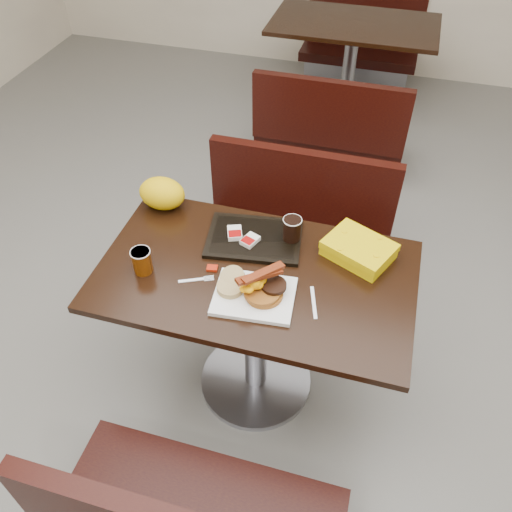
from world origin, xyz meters
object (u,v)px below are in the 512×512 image
(hashbrown_sleeve_left, at_px, (235,233))
(fork, at_px, (191,280))
(tray, at_px, (254,238))
(hashbrown_sleeve_right, at_px, (250,240))
(coffee_cup_far, at_px, (292,229))
(coffee_cup_near, at_px, (142,261))
(bench_far_s, at_px, (332,119))
(bench_far_n, at_px, (361,39))
(platter, at_px, (254,296))
(pancake_stack, at_px, (264,292))
(paper_bag, at_px, (162,193))
(bench_near_n, at_px, (292,232))
(bench_near_s, at_px, (199,495))
(clamshell, at_px, (359,250))
(table_near, at_px, (256,333))
(table_far, at_px, (348,72))
(knife, at_px, (314,302))

(hashbrown_sleeve_left, bearing_deg, fork, -129.01)
(tray, relative_size, hashbrown_sleeve_right, 5.20)
(coffee_cup_far, bearing_deg, coffee_cup_near, -148.05)
(bench_far_s, xyz_separation_m, coffee_cup_near, (-0.41, -2.01, 0.44))
(bench_far_n, xyz_separation_m, hashbrown_sleeve_right, (-0.06, -3.16, 0.42))
(fork, bearing_deg, bench_far_n, 61.46)
(platter, relative_size, pancake_stack, 2.09)
(fork, relative_size, paper_bag, 0.67)
(hashbrown_sleeve_left, bearing_deg, bench_near_n, 54.44)
(bench_far_n, bearing_deg, hashbrown_sleeve_right, -91.15)
(platter, xyz_separation_m, pancake_stack, (0.03, 0.01, 0.02))
(bench_far_n, bearing_deg, bench_near_s, -90.00)
(bench_near_n, height_order, platter, platter)
(bench_far_s, bearing_deg, pancake_stack, -88.18)
(hashbrown_sleeve_right, bearing_deg, bench_near_n, 105.23)
(coffee_cup_near, xyz_separation_m, clamshell, (0.77, 0.30, -0.02))
(bench_far_s, relative_size, pancake_stack, 7.22)
(bench_near_s, xyz_separation_m, coffee_cup_far, (0.09, 0.91, 0.46))
(table_near, bearing_deg, fork, -154.39)
(bench_near_s, height_order, bench_far_s, same)
(bench_far_s, relative_size, hashbrown_sleeve_right, 13.86)
(coffee_cup_far, bearing_deg, paper_bag, 173.30)
(table_far, relative_size, platter, 4.15)
(clamshell, bearing_deg, fork, -127.73)
(platter, xyz_separation_m, coffee_cup_far, (0.06, 0.33, 0.06))
(bench_near_n, xyz_separation_m, coffee_cup_near, (-0.41, -0.81, 0.44))
(bench_far_n, relative_size, knife, 6.56)
(bench_near_n, relative_size, knife, 6.56)
(bench_near_n, xyz_separation_m, bench_far_n, (0.00, 2.60, 0.00))
(table_near, height_order, tray, tray)
(bench_near_s, relative_size, tray, 2.67)
(bench_near_n, bearing_deg, bench_near_s, -90.00)
(bench_near_s, distance_m, coffee_cup_near, 0.85)
(table_near, bearing_deg, coffee_cup_near, -165.69)
(bench_far_s, height_order, hashbrown_sleeve_right, hashbrown_sleeve_right)
(pancake_stack, xyz_separation_m, coffee_cup_near, (-0.48, 0.01, 0.02))
(paper_bag, bearing_deg, bench_far_s, 73.10)
(bench_far_s, xyz_separation_m, hashbrown_sleeve_left, (-0.14, -1.74, 0.42))
(knife, distance_m, clamshell, 0.31)
(platter, distance_m, hashbrown_sleeve_right, 0.28)
(table_near, xyz_separation_m, platter, (0.03, -0.12, 0.38))
(knife, height_order, clamshell, clamshell)
(pancake_stack, bearing_deg, bench_far_s, 91.82)
(bench_far_n, distance_m, clamshell, 3.15)
(bench_far_n, xyz_separation_m, pancake_stack, (0.06, -3.42, 0.42))
(bench_far_s, distance_m, bench_far_n, 1.40)
(bench_far_s, distance_m, pancake_stack, 2.06)
(table_far, height_order, bench_far_s, table_far)
(pancake_stack, relative_size, paper_bag, 0.69)
(tray, bearing_deg, bench_far_s, 79.73)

